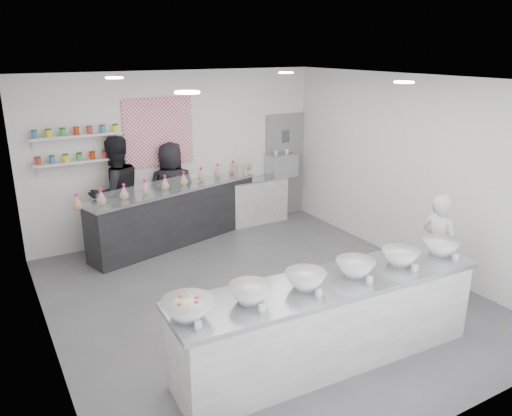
{
  "coord_description": "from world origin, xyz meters",
  "views": [
    {
      "loc": [
        -3.22,
        -5.47,
        3.39
      ],
      "look_at": [
        0.15,
        0.4,
        1.19
      ],
      "focal_mm": 35.0,
      "sensor_mm": 36.0,
      "label": 1
    }
  ],
  "objects_px": {
    "woman_prep": "(438,247)",
    "staff_left": "(117,194)",
    "prep_counter": "(329,321)",
    "staff_right": "(172,191)",
    "back_bar": "(176,215)",
    "espresso_machine": "(281,165)",
    "espresso_ledge": "(258,201)"
  },
  "relations": [
    {
      "from": "espresso_ledge",
      "to": "staff_left",
      "type": "xyz_separation_m",
      "value": [
        -2.77,
        0.03,
        0.54
      ]
    },
    {
      "from": "back_bar",
      "to": "woman_prep",
      "type": "relative_size",
      "value": 2.18
    },
    {
      "from": "prep_counter",
      "to": "staff_right",
      "type": "distance_m",
      "value": 4.48
    },
    {
      "from": "espresso_ledge",
      "to": "woman_prep",
      "type": "height_order",
      "value": "woman_prep"
    },
    {
      "from": "espresso_ledge",
      "to": "staff_right",
      "type": "distance_m",
      "value": 1.83
    },
    {
      "from": "back_bar",
      "to": "staff_left",
      "type": "relative_size",
      "value": 1.68
    },
    {
      "from": "espresso_ledge",
      "to": "woman_prep",
      "type": "relative_size",
      "value": 0.79
    },
    {
      "from": "back_bar",
      "to": "espresso_machine",
      "type": "xyz_separation_m",
      "value": [
        2.36,
        0.22,
        0.6
      ]
    },
    {
      "from": "prep_counter",
      "to": "staff_right",
      "type": "xyz_separation_m",
      "value": [
        -0.12,
        4.46,
        0.4
      ]
    },
    {
      "from": "staff_left",
      "to": "espresso_machine",
      "type": "bearing_deg",
      "value": 167.64
    },
    {
      "from": "woman_prep",
      "to": "prep_counter",
      "type": "bearing_deg",
      "value": 97.06
    },
    {
      "from": "woman_prep",
      "to": "staff_left",
      "type": "height_order",
      "value": "staff_left"
    },
    {
      "from": "back_bar",
      "to": "woman_prep",
      "type": "height_order",
      "value": "woman_prep"
    },
    {
      "from": "prep_counter",
      "to": "espresso_machine",
      "type": "height_order",
      "value": "espresso_machine"
    },
    {
      "from": "espresso_ledge",
      "to": "staff_left",
      "type": "relative_size",
      "value": 0.61
    },
    {
      "from": "prep_counter",
      "to": "woman_prep",
      "type": "bearing_deg",
      "value": 14.0
    },
    {
      "from": "prep_counter",
      "to": "back_bar",
      "type": "xyz_separation_m",
      "value": [
        -0.16,
        4.21,
        0.02
      ]
    },
    {
      "from": "woman_prep",
      "to": "staff_left",
      "type": "distance_m",
      "value": 5.23
    },
    {
      "from": "espresso_ledge",
      "to": "staff_right",
      "type": "relative_size",
      "value": 0.68
    },
    {
      "from": "back_bar",
      "to": "espresso_ledge",
      "type": "relative_size",
      "value": 2.74
    },
    {
      "from": "back_bar",
      "to": "staff_right",
      "type": "height_order",
      "value": "staff_right"
    },
    {
      "from": "woman_prep",
      "to": "espresso_machine",
      "type": "bearing_deg",
      "value": -4.11
    },
    {
      "from": "espresso_ledge",
      "to": "staff_left",
      "type": "bearing_deg",
      "value": 179.46
    },
    {
      "from": "back_bar",
      "to": "espresso_ledge",
      "type": "bearing_deg",
      "value": -8.27
    },
    {
      "from": "prep_counter",
      "to": "staff_left",
      "type": "height_order",
      "value": "staff_left"
    },
    {
      "from": "back_bar",
      "to": "woman_prep",
      "type": "distance_m",
      "value": 4.46
    },
    {
      "from": "espresso_machine",
      "to": "espresso_ledge",
      "type": "bearing_deg",
      "value": 180.0
    },
    {
      "from": "back_bar",
      "to": "woman_prep",
      "type": "xyz_separation_m",
      "value": [
        2.39,
        -3.75,
        0.25
      ]
    },
    {
      "from": "prep_counter",
      "to": "espresso_ledge",
      "type": "xyz_separation_m",
      "value": [
        1.65,
        4.44,
        -0.04
      ]
    },
    {
      "from": "back_bar",
      "to": "espresso_machine",
      "type": "distance_m",
      "value": 2.44
    },
    {
      "from": "espresso_machine",
      "to": "staff_right",
      "type": "bearing_deg",
      "value": 179.35
    },
    {
      "from": "prep_counter",
      "to": "back_bar",
      "type": "bearing_deg",
      "value": 94.49
    }
  ]
}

